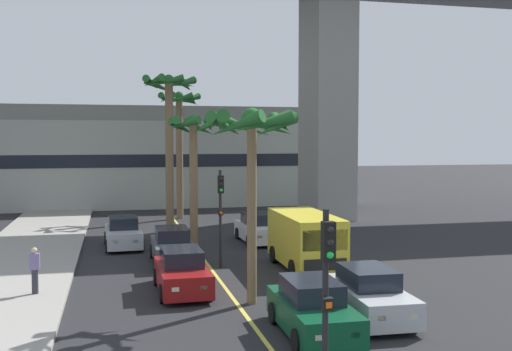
{
  "coord_description": "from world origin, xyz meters",
  "views": [
    {
      "loc": [
        -3.95,
        -2.72,
        5.54
      ],
      "look_at": [
        0.0,
        14.0,
        4.48
      ],
      "focal_mm": 42.27,
      "sensor_mm": 36.0,
      "label": 1
    }
  ],
  "objects_px": {
    "car_queue_front": "(123,233)",
    "pedestrian_near_crosswalk": "(35,270)",
    "palm_tree_farthest_median": "(252,139)",
    "delivery_van": "(305,239)",
    "traffic_light_median_far": "(221,205)",
    "palm_tree_far_median": "(193,146)",
    "car_queue_third": "(172,247)",
    "car_queue_fifth": "(369,295)",
    "palm_tree_near_median": "(169,113)",
    "traffic_light_median_near": "(327,287)",
    "car_queue_second": "(258,229)",
    "palm_tree_mid_median": "(180,123)",
    "car_queue_fourth": "(312,310)",
    "car_queue_sixth": "(182,272)"
  },
  "relations": [
    {
      "from": "car_queue_fourth",
      "to": "palm_tree_farthest_median",
      "type": "xyz_separation_m",
      "value": [
        -0.95,
        3.54,
        4.79
      ]
    },
    {
      "from": "car_queue_sixth",
      "to": "pedestrian_near_crosswalk",
      "type": "height_order",
      "value": "pedestrian_near_crosswalk"
    },
    {
      "from": "car_queue_front",
      "to": "car_queue_third",
      "type": "xyz_separation_m",
      "value": [
        2.07,
        -4.41,
        0.0
      ]
    },
    {
      "from": "pedestrian_near_crosswalk",
      "to": "car_queue_sixth",
      "type": "bearing_deg",
      "value": -4.28
    },
    {
      "from": "palm_tree_mid_median",
      "to": "palm_tree_far_median",
      "type": "relative_size",
      "value": 1.3
    },
    {
      "from": "car_queue_second",
      "to": "palm_tree_far_median",
      "type": "height_order",
      "value": "palm_tree_far_median"
    },
    {
      "from": "car_queue_fifth",
      "to": "palm_tree_near_median",
      "type": "relative_size",
      "value": 0.45
    },
    {
      "from": "traffic_light_median_far",
      "to": "palm_tree_farthest_median",
      "type": "relative_size",
      "value": 0.64
    },
    {
      "from": "palm_tree_mid_median",
      "to": "car_queue_second",
      "type": "bearing_deg",
      "value": -74.05
    },
    {
      "from": "car_queue_third",
      "to": "palm_tree_near_median",
      "type": "relative_size",
      "value": 0.44
    },
    {
      "from": "car_queue_front",
      "to": "traffic_light_median_far",
      "type": "bearing_deg",
      "value": -56.52
    },
    {
      "from": "palm_tree_farthest_median",
      "to": "car_queue_sixth",
      "type": "bearing_deg",
      "value": 135.81
    },
    {
      "from": "car_queue_third",
      "to": "car_queue_fifth",
      "type": "xyz_separation_m",
      "value": [
        5.11,
        -9.72,
        0.0
      ]
    },
    {
      "from": "traffic_light_median_far",
      "to": "palm_tree_mid_median",
      "type": "xyz_separation_m",
      "value": [
        0.03,
        16.38,
        3.9
      ]
    },
    {
      "from": "car_queue_front",
      "to": "pedestrian_near_crosswalk",
      "type": "xyz_separation_m",
      "value": [
        -3.14,
        -9.26,
        0.28
      ]
    },
    {
      "from": "traffic_light_median_near",
      "to": "palm_tree_mid_median",
      "type": "xyz_separation_m",
      "value": [
        0.5,
        30.8,
        3.9
      ]
    },
    {
      "from": "car_queue_second",
      "to": "car_queue_fourth",
      "type": "distance_m",
      "value": 15.21
    },
    {
      "from": "car_queue_sixth",
      "to": "palm_tree_far_median",
      "type": "xyz_separation_m",
      "value": [
        1.56,
        8.79,
        4.45
      ]
    },
    {
      "from": "car_queue_sixth",
      "to": "palm_tree_mid_median",
      "type": "distance_m",
      "value": 20.97
    },
    {
      "from": "car_queue_fourth",
      "to": "car_queue_sixth",
      "type": "xyz_separation_m",
      "value": [
        -3.06,
        5.6,
        0.0
      ]
    },
    {
      "from": "car_queue_third",
      "to": "traffic_light_median_far",
      "type": "relative_size",
      "value": 0.98
    },
    {
      "from": "car_queue_second",
      "to": "car_queue_sixth",
      "type": "bearing_deg",
      "value": -118.26
    },
    {
      "from": "palm_tree_near_median",
      "to": "car_queue_sixth",
      "type": "bearing_deg",
      "value": -93.44
    },
    {
      "from": "delivery_van",
      "to": "traffic_light_median_far",
      "type": "height_order",
      "value": "traffic_light_median_far"
    },
    {
      "from": "car_queue_third",
      "to": "palm_tree_mid_median",
      "type": "xyz_separation_m",
      "value": [
        1.94,
        14.79,
        5.9
      ]
    },
    {
      "from": "car_queue_second",
      "to": "delivery_van",
      "type": "xyz_separation_m",
      "value": [
        0.4,
        -6.89,
        0.57
      ]
    },
    {
      "from": "delivery_van",
      "to": "palm_tree_farthest_median",
      "type": "relative_size",
      "value": 0.81
    },
    {
      "from": "car_queue_front",
      "to": "palm_tree_farthest_median",
      "type": "bearing_deg",
      "value": -70.98
    },
    {
      "from": "palm_tree_far_median",
      "to": "palm_tree_farthest_median",
      "type": "distance_m",
      "value": 10.86
    },
    {
      "from": "palm_tree_near_median",
      "to": "car_queue_fourth",
      "type": "bearing_deg",
      "value": -83.72
    },
    {
      "from": "delivery_van",
      "to": "palm_tree_near_median",
      "type": "height_order",
      "value": "palm_tree_near_median"
    },
    {
      "from": "palm_tree_far_median",
      "to": "palm_tree_near_median",
      "type": "bearing_deg",
      "value": 97.21
    },
    {
      "from": "car_queue_fifth",
      "to": "traffic_light_median_far",
      "type": "distance_m",
      "value": 8.96
    },
    {
      "from": "traffic_light_median_near",
      "to": "delivery_van",
      "type": "bearing_deg",
      "value": 73.69
    },
    {
      "from": "car_queue_fifth",
      "to": "car_queue_sixth",
      "type": "relative_size",
      "value": 1.01
    },
    {
      "from": "traffic_light_median_far",
      "to": "palm_tree_mid_median",
      "type": "distance_m",
      "value": 16.84
    },
    {
      "from": "car_queue_sixth",
      "to": "palm_tree_farthest_median",
      "type": "xyz_separation_m",
      "value": [
        2.11,
        -2.05,
        4.79
      ]
    },
    {
      "from": "car_queue_front",
      "to": "palm_tree_farthest_median",
      "type": "distance_m",
      "value": 13.26
    },
    {
      "from": "palm_tree_near_median",
      "to": "pedestrian_near_crosswalk",
      "type": "distance_m",
      "value": 16.33
    },
    {
      "from": "car_queue_fourth",
      "to": "palm_tree_farthest_median",
      "type": "distance_m",
      "value": 6.03
    },
    {
      "from": "car_queue_third",
      "to": "traffic_light_median_near",
      "type": "height_order",
      "value": "traffic_light_median_near"
    },
    {
      "from": "car_queue_third",
      "to": "palm_tree_farthest_median",
      "type": "distance_m",
      "value": 8.93
    },
    {
      "from": "palm_tree_mid_median",
      "to": "pedestrian_near_crosswalk",
      "type": "xyz_separation_m",
      "value": [
        -7.15,
        -19.64,
        -5.62
      ]
    },
    {
      "from": "pedestrian_near_crosswalk",
      "to": "delivery_van",
      "type": "bearing_deg",
      "value": 11.83
    },
    {
      "from": "car_queue_second",
      "to": "palm_tree_mid_median",
      "type": "relative_size",
      "value": 0.47
    },
    {
      "from": "palm_tree_farthest_median",
      "to": "traffic_light_median_far",
      "type": "bearing_deg",
      "value": 90.58
    },
    {
      "from": "car_queue_fourth",
      "to": "traffic_light_median_near",
      "type": "bearing_deg",
      "value": -105.89
    },
    {
      "from": "car_queue_fourth",
      "to": "pedestrian_near_crosswalk",
      "type": "relative_size",
      "value": 2.55
    },
    {
      "from": "palm_tree_far_median",
      "to": "palm_tree_farthest_median",
      "type": "xyz_separation_m",
      "value": [
        0.55,
        -10.85,
        0.34
      ]
    },
    {
      "from": "traffic_light_median_far",
      "to": "palm_tree_mid_median",
      "type": "height_order",
      "value": "palm_tree_mid_median"
    }
  ]
}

